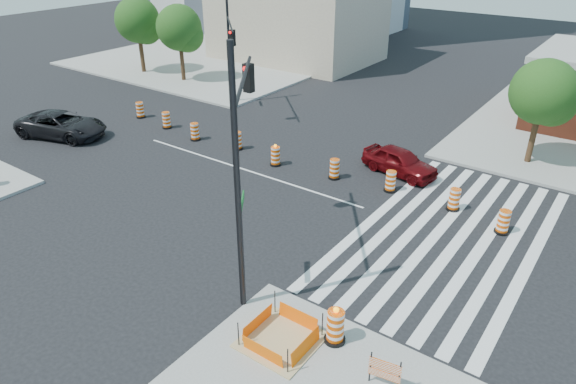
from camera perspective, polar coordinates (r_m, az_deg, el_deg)
name	(u,v)px	position (r m, az deg, el deg)	size (l,w,h in m)	color
ground	(245,169)	(26.88, -4.85, 2.51)	(120.00, 120.00, 0.00)	black
sidewalk_nw	(221,57)	(51.05, -7.43, 14.65)	(22.00, 22.00, 0.15)	gray
crosswalk_east	(449,235)	(22.18, 17.42, -4.62)	(6.75, 13.50, 0.01)	silver
lane_centerline	(245,169)	(26.88, -4.85, 2.52)	(14.00, 0.12, 0.01)	silver
excavation_pit	(281,339)	(16.16, -0.79, -16.02)	(2.20, 2.20, 0.90)	tan
beige_midrise	(297,3)	(49.53, 1.01, 20.26)	(14.00, 10.00, 10.00)	tan
red_coupe	(400,161)	(26.69, 12.30, 3.35)	(1.61, 3.99, 1.36)	#55070A
dark_suv	(61,125)	(33.68, -23.87, 6.86)	(2.48, 5.37, 1.49)	black
signal_pole_se	(241,140)	(16.49, -5.20, 5.75)	(3.90, 5.38, 8.60)	black
signal_pole_nw	(230,42)	(34.84, -6.47, 16.22)	(4.05, 4.08, 7.43)	black
pit_drum	(335,327)	(15.91, 5.27, -14.73)	(0.66, 0.66, 1.29)	black
barricade	(385,370)	(14.83, 10.70, -18.88)	(0.89, 0.19, 1.06)	#DF4D04
tree_north_a	(138,23)	(45.98, -16.28, 17.60)	(3.70, 3.65, 6.21)	#382314
tree_north_b	(180,30)	(42.60, -11.91, 17.16)	(3.55, 3.53, 5.99)	#382314
tree_north_c	(544,96)	(29.11, 26.54, 9.57)	(3.33, 3.28, 5.58)	#382314
median_drum_0	(140,110)	(35.52, -16.10, 8.70)	(0.60, 0.60, 1.02)	black
median_drum_1	(167,121)	(33.17, -13.35, 7.72)	(0.60, 0.60, 1.02)	black
median_drum_2	(195,132)	(30.91, -10.31, 6.55)	(0.60, 0.60, 1.02)	black
median_drum_3	(237,141)	(29.24, -5.65, 5.63)	(0.60, 0.60, 1.02)	black
median_drum_4	(275,156)	(27.11, -1.40, 3.97)	(0.60, 0.60, 1.18)	black
median_drum_5	(334,170)	(25.76, 5.18, 2.50)	(0.60, 0.60, 1.02)	black
median_drum_6	(390,182)	(24.89, 11.32, 1.11)	(0.60, 0.60, 1.02)	black
median_drum_7	(454,200)	(23.97, 17.97, -0.87)	(0.60, 0.60, 1.02)	black
median_drum_8	(503,223)	(22.90, 22.80, -3.15)	(0.60, 0.60, 1.02)	black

